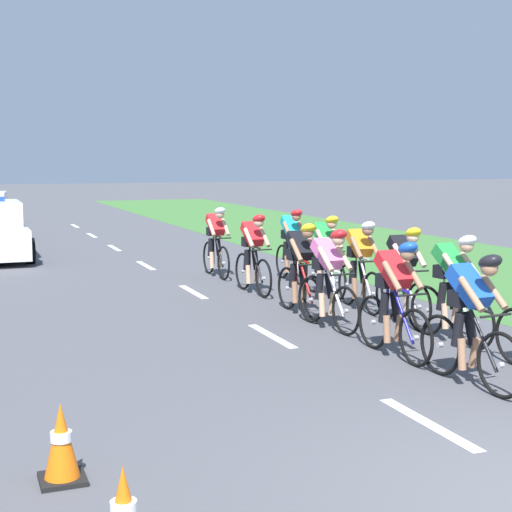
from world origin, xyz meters
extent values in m
cube|color=#3D7033|center=(7.12, 14.00, 0.00)|extent=(7.00, 60.00, 0.01)
cube|color=white|center=(0.00, 2.05, 0.00)|extent=(0.14, 1.60, 0.01)
cube|color=white|center=(0.00, 6.05, 0.00)|extent=(0.14, 1.60, 0.01)
cube|color=white|center=(0.00, 10.05, 0.00)|extent=(0.14, 1.60, 0.01)
cube|color=white|center=(0.00, 14.05, 0.00)|extent=(0.14, 1.60, 0.01)
cube|color=white|center=(0.00, 18.05, 0.00)|extent=(0.14, 1.60, 0.01)
cube|color=white|center=(0.00, 22.05, 0.00)|extent=(0.14, 1.60, 0.01)
cube|color=white|center=(0.00, 26.05, 0.00)|extent=(0.14, 1.60, 0.01)
torus|color=black|center=(1.16, 2.45, 0.36)|extent=(0.10, 0.73, 0.72)
cylinder|color=#99999E|center=(1.16, 2.45, 0.36)|extent=(0.06, 0.06, 0.06)
torus|color=black|center=(1.08, 3.45, 0.36)|extent=(0.10, 0.73, 0.72)
cylinder|color=#99999E|center=(1.08, 3.45, 0.36)|extent=(0.06, 0.06, 0.06)
cylinder|color=black|center=(1.13, 2.90, 0.90)|extent=(0.08, 0.55, 0.04)
cylinder|color=black|center=(1.14, 2.73, 0.58)|extent=(0.08, 0.48, 0.63)
cylinder|color=black|center=(1.11, 3.10, 0.60)|extent=(0.04, 0.04, 0.65)
cylinder|color=black|center=(1.15, 2.55, 0.88)|extent=(0.42, 0.06, 0.03)
cube|color=black|center=(1.11, 3.10, 0.94)|extent=(0.12, 0.23, 0.05)
cube|color=blue|center=(1.12, 2.98, 1.14)|extent=(0.32, 0.56, 0.47)
cube|color=black|center=(1.11, 3.09, 0.98)|extent=(0.29, 0.22, 0.18)
cylinder|color=black|center=(1.21, 3.05, 0.64)|extent=(0.13, 0.23, 0.40)
cylinder|color=#9E7051|center=(1.21, 2.97, 0.37)|extent=(0.10, 0.16, 0.36)
cylinder|color=black|center=(1.03, 3.03, 0.64)|extent=(0.12, 0.18, 0.40)
cylinder|color=#9E7051|center=(1.03, 2.95, 0.37)|extent=(0.10, 0.13, 0.36)
cylinder|color=#9E7051|center=(1.30, 2.77, 1.09)|extent=(0.11, 0.41, 0.35)
cylinder|color=#9E7051|center=(0.98, 2.75, 1.09)|extent=(0.11, 0.41, 0.35)
sphere|color=#9E7051|center=(1.14, 2.68, 1.38)|extent=(0.19, 0.19, 0.19)
ellipsoid|color=black|center=(1.15, 2.67, 1.45)|extent=(0.25, 0.33, 0.24)
torus|color=black|center=(1.02, 3.87, 0.36)|extent=(0.07, 0.73, 0.72)
cylinder|color=#99999E|center=(1.02, 3.87, 0.36)|extent=(0.06, 0.06, 0.06)
torus|color=black|center=(0.99, 4.87, 0.36)|extent=(0.07, 0.73, 0.72)
cylinder|color=#99999E|center=(0.99, 4.87, 0.36)|extent=(0.06, 0.06, 0.06)
cylinder|color=#1E1E99|center=(1.01, 4.32, 0.90)|extent=(0.05, 0.55, 0.04)
cylinder|color=#1E1E99|center=(1.01, 4.14, 0.58)|extent=(0.05, 0.48, 0.63)
cylinder|color=#1E1E99|center=(1.00, 4.52, 0.60)|extent=(0.04, 0.04, 0.65)
cylinder|color=black|center=(1.02, 3.97, 0.88)|extent=(0.42, 0.04, 0.03)
cube|color=black|center=(1.00, 4.52, 0.94)|extent=(0.11, 0.22, 0.05)
cube|color=red|center=(1.00, 4.39, 1.14)|extent=(0.30, 0.55, 0.47)
cube|color=black|center=(1.00, 4.51, 0.98)|extent=(0.29, 0.21, 0.18)
cylinder|color=black|center=(1.09, 4.46, 0.64)|extent=(0.12, 0.23, 0.40)
cylinder|color=#9E7051|center=(1.09, 4.38, 0.37)|extent=(0.09, 0.16, 0.36)
cylinder|color=black|center=(0.91, 4.46, 0.64)|extent=(0.12, 0.17, 0.40)
cylinder|color=#9E7051|center=(0.91, 4.38, 0.37)|extent=(0.09, 0.13, 0.36)
cylinder|color=#9E7051|center=(1.17, 4.18, 1.09)|extent=(0.09, 0.40, 0.35)
cylinder|color=#9E7051|center=(0.85, 4.17, 1.09)|extent=(0.09, 0.40, 0.35)
sphere|color=#9E7051|center=(1.01, 4.09, 1.38)|extent=(0.19, 0.19, 0.19)
ellipsoid|color=blue|center=(1.01, 4.08, 1.45)|extent=(0.24, 0.32, 0.24)
torus|color=black|center=(2.24, 4.31, 0.36)|extent=(0.12, 0.72, 0.72)
cylinder|color=#99999E|center=(2.24, 4.31, 0.36)|extent=(0.07, 0.07, 0.06)
torus|color=black|center=(2.13, 5.30, 0.36)|extent=(0.12, 0.72, 0.72)
cylinder|color=#99999E|center=(2.13, 5.30, 0.36)|extent=(0.07, 0.07, 0.06)
cylinder|color=white|center=(2.19, 4.76, 0.90)|extent=(0.09, 0.55, 0.04)
cylinder|color=white|center=(2.21, 4.58, 0.58)|extent=(0.09, 0.48, 0.63)
cylinder|color=white|center=(2.17, 4.96, 0.60)|extent=(0.04, 0.04, 0.65)
cylinder|color=black|center=(2.23, 4.41, 0.88)|extent=(0.42, 0.07, 0.03)
cube|color=black|center=(2.17, 4.96, 0.94)|extent=(0.12, 0.23, 0.05)
cube|color=green|center=(2.18, 4.83, 1.14)|extent=(0.33, 0.56, 0.47)
cube|color=black|center=(2.17, 4.95, 0.98)|extent=(0.30, 0.23, 0.18)
cylinder|color=black|center=(2.26, 4.90, 0.64)|extent=(0.13, 0.23, 0.40)
cylinder|color=tan|center=(2.27, 4.83, 0.37)|extent=(0.11, 0.16, 0.36)
cylinder|color=black|center=(2.09, 4.89, 0.64)|extent=(0.13, 0.18, 0.40)
cylinder|color=tan|center=(2.09, 4.81, 0.37)|extent=(0.10, 0.13, 0.36)
cylinder|color=tan|center=(2.36, 4.63, 1.09)|extent=(0.12, 0.41, 0.35)
cylinder|color=tan|center=(2.05, 4.60, 1.09)|extent=(0.12, 0.41, 0.35)
sphere|color=tan|center=(2.21, 4.53, 1.38)|extent=(0.19, 0.19, 0.19)
ellipsoid|color=white|center=(2.21, 4.52, 1.45)|extent=(0.26, 0.34, 0.24)
torus|color=black|center=(1.01, 5.68, 0.36)|extent=(0.11, 0.72, 0.72)
cylinder|color=#99999E|center=(1.01, 5.68, 0.36)|extent=(0.07, 0.07, 0.06)
torus|color=black|center=(0.91, 6.68, 0.36)|extent=(0.11, 0.72, 0.72)
cylinder|color=#99999E|center=(0.91, 6.68, 0.36)|extent=(0.07, 0.07, 0.06)
cylinder|color=white|center=(0.97, 6.13, 0.90)|extent=(0.09, 0.55, 0.04)
cylinder|color=white|center=(0.98, 5.96, 0.58)|extent=(0.09, 0.48, 0.63)
cylinder|color=white|center=(0.95, 6.33, 0.60)|extent=(0.04, 0.04, 0.65)
cylinder|color=black|center=(1.00, 5.78, 0.88)|extent=(0.42, 0.07, 0.03)
cube|color=black|center=(0.95, 6.33, 0.94)|extent=(0.12, 0.23, 0.05)
cube|color=pink|center=(0.96, 6.21, 1.14)|extent=(0.33, 0.58, 0.45)
cube|color=black|center=(0.95, 6.32, 0.98)|extent=(0.30, 0.23, 0.18)
cylinder|color=black|center=(1.04, 6.28, 0.64)|extent=(0.13, 0.23, 0.40)
cylinder|color=tan|center=(1.05, 6.20, 0.37)|extent=(0.10, 0.16, 0.36)
cylinder|color=black|center=(0.86, 6.26, 0.64)|extent=(0.13, 0.18, 0.40)
cylinder|color=tan|center=(0.87, 6.18, 0.37)|extent=(0.10, 0.13, 0.36)
cylinder|color=tan|center=(1.14, 6.01, 1.09)|extent=(0.11, 0.41, 0.35)
cylinder|color=tan|center=(0.82, 5.98, 1.09)|extent=(0.11, 0.41, 0.35)
sphere|color=tan|center=(0.99, 5.91, 1.38)|extent=(0.19, 0.19, 0.19)
ellipsoid|color=red|center=(0.99, 5.90, 1.45)|extent=(0.26, 0.34, 0.24)
torus|color=black|center=(2.17, 5.58, 0.36)|extent=(0.08, 0.73, 0.72)
cylinder|color=#99999E|center=(2.17, 5.58, 0.36)|extent=(0.06, 0.06, 0.06)
torus|color=black|center=(2.22, 6.58, 0.36)|extent=(0.08, 0.73, 0.72)
cylinder|color=#99999E|center=(2.22, 6.58, 0.36)|extent=(0.06, 0.06, 0.06)
cylinder|color=silver|center=(2.19, 6.03, 0.90)|extent=(0.06, 0.55, 0.04)
cylinder|color=silver|center=(2.18, 5.86, 0.58)|extent=(0.06, 0.48, 0.63)
cylinder|color=silver|center=(2.20, 6.23, 0.60)|extent=(0.04, 0.04, 0.65)
cylinder|color=black|center=(2.18, 5.68, 0.88)|extent=(0.42, 0.05, 0.03)
cube|color=black|center=(2.20, 6.23, 0.94)|extent=(0.11, 0.22, 0.05)
cube|color=black|center=(2.20, 6.11, 1.14)|extent=(0.30, 0.55, 0.46)
cube|color=black|center=(2.20, 6.22, 0.98)|extent=(0.29, 0.21, 0.18)
cylinder|color=black|center=(2.29, 6.17, 0.64)|extent=(0.12, 0.23, 0.40)
cylinder|color=beige|center=(2.28, 6.09, 0.37)|extent=(0.10, 0.16, 0.36)
cylinder|color=black|center=(2.11, 6.18, 0.64)|extent=(0.12, 0.17, 0.40)
cylinder|color=beige|center=(2.10, 6.10, 0.37)|extent=(0.10, 0.13, 0.36)
cylinder|color=beige|center=(2.34, 5.88, 1.09)|extent=(0.09, 0.40, 0.35)
cylinder|color=beige|center=(2.03, 5.90, 1.09)|extent=(0.09, 0.40, 0.35)
sphere|color=beige|center=(2.18, 5.81, 1.38)|extent=(0.19, 0.19, 0.19)
ellipsoid|color=yellow|center=(2.18, 5.80, 1.45)|extent=(0.24, 0.32, 0.24)
torus|color=black|center=(1.03, 6.82, 0.36)|extent=(0.06, 0.72, 0.72)
cylinder|color=#99999E|center=(1.03, 6.82, 0.36)|extent=(0.06, 0.06, 0.06)
torus|color=black|center=(1.01, 7.82, 0.36)|extent=(0.06, 0.72, 0.72)
cylinder|color=#99999E|center=(1.01, 7.82, 0.36)|extent=(0.06, 0.06, 0.06)
cylinder|color=#B21919|center=(1.02, 7.27, 0.90)|extent=(0.05, 0.55, 0.04)
cylinder|color=#B21919|center=(1.03, 7.10, 0.58)|extent=(0.05, 0.48, 0.63)
cylinder|color=#B21919|center=(1.02, 7.47, 0.60)|extent=(0.04, 0.04, 0.65)
cylinder|color=black|center=(1.03, 6.92, 0.88)|extent=(0.42, 0.04, 0.03)
cube|color=black|center=(1.02, 7.47, 0.94)|extent=(0.10, 0.22, 0.05)
cube|color=black|center=(1.02, 7.35, 1.14)|extent=(0.29, 0.55, 0.47)
cube|color=black|center=(1.02, 7.46, 0.98)|extent=(0.28, 0.21, 0.18)
cylinder|color=black|center=(1.11, 7.41, 0.64)|extent=(0.11, 0.23, 0.40)
cylinder|color=#9E7051|center=(1.11, 7.33, 0.37)|extent=(0.09, 0.16, 0.36)
cylinder|color=black|center=(0.93, 7.41, 0.64)|extent=(0.11, 0.17, 0.40)
cylinder|color=#9E7051|center=(0.93, 7.33, 0.37)|extent=(0.09, 0.12, 0.36)
cylinder|color=#9E7051|center=(1.19, 7.13, 1.09)|extent=(0.08, 0.40, 0.35)
cylinder|color=#9E7051|center=(0.87, 7.13, 1.09)|extent=(0.08, 0.40, 0.35)
sphere|color=#9E7051|center=(1.03, 7.05, 1.38)|extent=(0.19, 0.19, 0.19)
ellipsoid|color=yellow|center=(1.03, 7.04, 1.45)|extent=(0.24, 0.32, 0.24)
torus|color=black|center=(2.10, 6.81, 0.36)|extent=(0.09, 0.73, 0.72)
cylinder|color=#99999E|center=(2.10, 6.81, 0.36)|extent=(0.06, 0.06, 0.06)
torus|color=black|center=(2.16, 7.81, 0.36)|extent=(0.09, 0.73, 0.72)
cylinder|color=#99999E|center=(2.16, 7.81, 0.36)|extent=(0.06, 0.06, 0.06)
cylinder|color=silver|center=(2.12, 7.26, 0.90)|extent=(0.07, 0.55, 0.04)
cylinder|color=silver|center=(2.11, 7.09, 0.58)|extent=(0.07, 0.48, 0.63)
cylinder|color=silver|center=(2.13, 7.46, 0.60)|extent=(0.04, 0.04, 0.65)
cylinder|color=black|center=(2.10, 6.91, 0.88)|extent=(0.42, 0.05, 0.03)
cube|color=black|center=(2.13, 7.46, 0.94)|extent=(0.11, 0.23, 0.05)
cube|color=orange|center=(2.13, 7.34, 1.14)|extent=(0.31, 0.57, 0.44)
cube|color=black|center=(2.13, 7.45, 0.98)|extent=(0.29, 0.22, 0.18)
cylinder|color=black|center=(2.22, 7.40, 0.64)|extent=(0.12, 0.23, 0.40)
cylinder|color=#9E7051|center=(2.22, 7.32, 0.37)|extent=(0.10, 0.16, 0.36)
cylinder|color=black|center=(2.04, 7.41, 0.64)|extent=(0.12, 0.17, 0.40)
cylinder|color=#9E7051|center=(2.04, 7.33, 0.37)|extent=(0.10, 0.13, 0.36)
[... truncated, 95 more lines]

